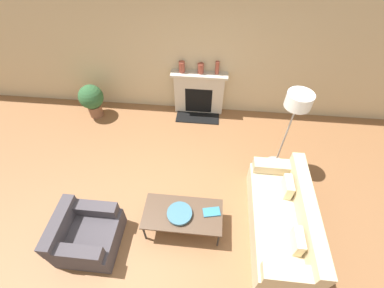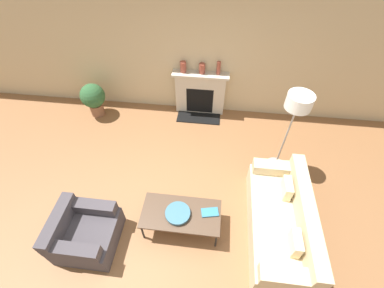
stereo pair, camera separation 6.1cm
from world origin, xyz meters
The scene contains 13 objects.
ground_plane centered at (0.00, 0.00, 0.00)m, with size 18.00×18.00×0.00m, color brown.
wall_back centered at (0.00, 3.04, 1.45)m, with size 18.00×0.06×2.90m.
fireplace centered at (0.07, 2.90, 0.51)m, with size 1.24×0.59×1.04m.
couch centered at (1.62, 0.04, 0.31)m, with size 0.84×1.96×0.80m.
armchair_near centered at (-1.36, -0.49, 0.28)m, with size 0.87×0.86×0.69m.
coffee_table centered at (0.06, -0.08, 0.41)m, with size 1.22×0.61×0.44m.
bowl centered at (0.02, -0.10, 0.48)m, with size 0.38×0.38×0.07m.
book centered at (0.50, -0.01, 0.45)m, with size 0.29×0.20×0.02m.
floor_lamp centered at (1.72, 1.39, 1.44)m, with size 0.41×0.41×1.72m.
mantel_vase_left centered at (-0.31, 2.91, 1.16)m, with size 0.13×0.13×0.23m.
mantel_vase_center_left centered at (0.10, 2.91, 1.15)m, with size 0.13×0.13×0.22m.
mantel_vase_center_right centered at (0.44, 2.91, 1.18)m, with size 0.08×0.08×0.28m.
potted_plant centered at (-2.33, 2.50, 0.48)m, with size 0.55×0.55×0.81m.
Camera 1 is at (0.39, -1.93, 4.06)m, focal length 24.00 mm.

